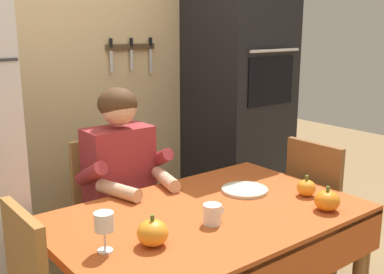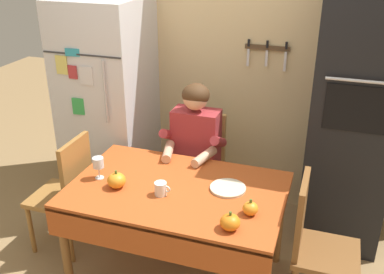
# 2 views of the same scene
# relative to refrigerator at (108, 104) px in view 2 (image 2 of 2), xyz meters

# --- Properties ---
(back_wall_assembly) EXTENTS (3.70, 0.13, 2.60)m
(back_wall_assembly) POSITION_rel_refrigerator_xyz_m (1.00, 0.39, 0.40)
(back_wall_assembly) COLOR #D1B784
(back_wall_assembly) RESTS_ON ground
(refrigerator) EXTENTS (0.68, 0.71, 1.80)m
(refrigerator) POSITION_rel_refrigerator_xyz_m (0.00, 0.00, 0.00)
(refrigerator) COLOR silver
(refrigerator) RESTS_ON ground
(wall_oven) EXTENTS (0.60, 0.64, 2.10)m
(wall_oven) POSITION_rel_refrigerator_xyz_m (2.00, 0.04, 0.15)
(wall_oven) COLOR black
(wall_oven) RESTS_ON ground
(dining_table) EXTENTS (1.40, 0.90, 0.74)m
(dining_table) POSITION_rel_refrigerator_xyz_m (0.95, -0.88, -0.24)
(dining_table) COLOR brown
(dining_table) RESTS_ON ground
(chair_behind_person) EXTENTS (0.40, 0.40, 0.93)m
(chair_behind_person) POSITION_rel_refrigerator_xyz_m (0.87, -0.09, -0.39)
(chair_behind_person) COLOR tan
(chair_behind_person) RESTS_ON ground
(seated_person) EXTENTS (0.47, 0.55, 1.25)m
(seated_person) POSITION_rel_refrigerator_xyz_m (0.87, -0.28, -0.16)
(seated_person) COLOR #38384C
(seated_person) RESTS_ON ground
(chair_right_side) EXTENTS (0.40, 0.40, 0.93)m
(chair_right_side) POSITION_rel_refrigerator_xyz_m (1.85, -0.83, -0.39)
(chair_right_side) COLOR brown
(chair_right_side) RESTS_ON ground
(chair_left_side) EXTENTS (0.40, 0.40, 0.93)m
(chair_left_side) POSITION_rel_refrigerator_xyz_m (0.05, -0.80, -0.39)
(chair_left_side) COLOR #9E6B33
(chair_left_side) RESTS_ON ground
(coffee_mug) EXTENTS (0.11, 0.08, 0.09)m
(coffee_mug) POSITION_rel_refrigerator_xyz_m (0.88, -0.97, -0.12)
(coffee_mug) COLOR white
(coffee_mug) RESTS_ON dining_table
(wine_glass) EXTENTS (0.07, 0.07, 0.15)m
(wine_glass) POSITION_rel_refrigerator_xyz_m (0.41, -0.91, -0.05)
(wine_glass) COLOR white
(wine_glass) RESTS_ON dining_table
(pumpkin_large) EXTENTS (0.12, 0.12, 0.11)m
(pumpkin_large) POSITION_rel_refrigerator_xyz_m (1.39, -1.18, -0.11)
(pumpkin_large) COLOR orange
(pumpkin_large) RESTS_ON dining_table
(pumpkin_medium) EXTENTS (0.12, 0.12, 0.12)m
(pumpkin_medium) POSITION_rel_refrigerator_xyz_m (0.58, -0.98, -0.11)
(pumpkin_medium) COLOR orange
(pumpkin_medium) RESTS_ON dining_table
(pumpkin_small) EXTENTS (0.09, 0.09, 0.10)m
(pumpkin_small) POSITION_rel_refrigerator_xyz_m (1.46, -1.00, -0.12)
(pumpkin_small) COLOR orange
(pumpkin_small) RESTS_ON dining_table
(serving_tray) EXTENTS (0.23, 0.23, 0.02)m
(serving_tray) POSITION_rel_refrigerator_xyz_m (1.27, -0.77, -0.15)
(serving_tray) COLOR beige
(serving_tray) RESTS_ON dining_table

